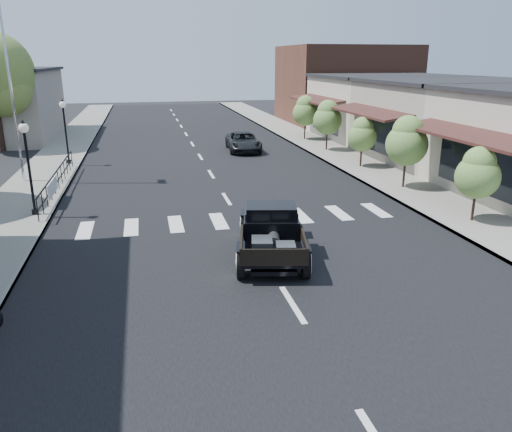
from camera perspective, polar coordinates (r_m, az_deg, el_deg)
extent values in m
plane|color=black|center=(15.25, 0.95, -5.03)|extent=(120.00, 120.00, 0.00)
cube|color=black|center=(29.46, -5.94, 6.01)|extent=(14.00, 80.00, 0.02)
cube|color=gray|center=(29.71, -22.50, 5.00)|extent=(3.00, 80.00, 0.15)
cube|color=gray|center=(31.56, 9.67, 6.75)|extent=(3.00, 80.00, 0.15)
cube|color=#A29988|center=(32.57, 22.05, 9.94)|extent=(10.00, 9.00, 4.50)
cube|color=beige|center=(40.28, 14.80, 11.85)|extent=(10.00, 9.00, 4.50)
cube|color=brown|center=(49.47, 10.07, 14.56)|extent=(11.00, 10.00, 7.00)
cylinder|color=silver|center=(26.34, -26.52, 15.23)|extent=(0.12, 0.12, 10.89)
imported|color=black|center=(33.18, -1.47, 8.45)|extent=(2.30, 4.51, 1.22)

